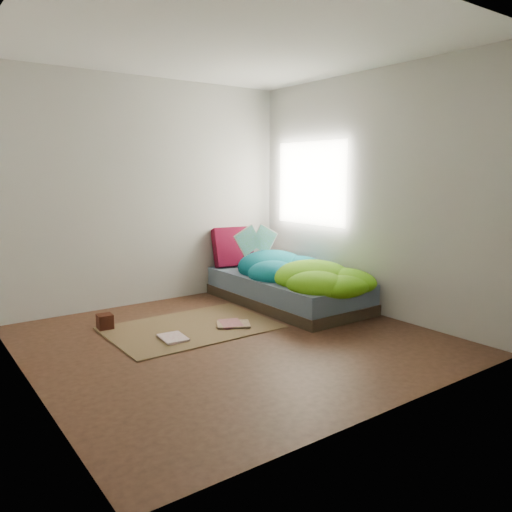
{
  "coord_description": "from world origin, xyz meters",
  "views": [
    {
      "loc": [
        -2.44,
        -3.7,
        1.54
      ],
      "look_at": [
        0.8,
        0.75,
        0.61
      ],
      "focal_mm": 35.0,
      "sensor_mm": 36.0,
      "label": 1
    }
  ],
  "objects_px": {
    "open_book": "(257,232)",
    "wooden_box": "(105,321)",
    "floor_book_a": "(162,340)",
    "floor_book_b": "(220,325)",
    "bed": "(287,290)",
    "pillow_magenta": "(233,247)"
  },
  "relations": [
    {
      "from": "open_book",
      "to": "wooden_box",
      "type": "height_order",
      "value": "open_book"
    },
    {
      "from": "wooden_box",
      "to": "floor_book_a",
      "type": "xyz_separation_m",
      "value": [
        0.29,
        -0.67,
        -0.06
      ]
    },
    {
      "from": "open_book",
      "to": "wooden_box",
      "type": "distance_m",
      "value": 2.11
    },
    {
      "from": "wooden_box",
      "to": "floor_book_a",
      "type": "height_order",
      "value": "wooden_box"
    },
    {
      "from": "floor_book_b",
      "to": "bed",
      "type": "bearing_deg",
      "value": 35.97
    },
    {
      "from": "pillow_magenta",
      "to": "floor_book_b",
      "type": "bearing_deg",
      "value": -117.53
    },
    {
      "from": "bed",
      "to": "floor_book_b",
      "type": "height_order",
      "value": "bed"
    },
    {
      "from": "pillow_magenta",
      "to": "floor_book_a",
      "type": "xyz_separation_m",
      "value": [
        -1.6,
        -1.24,
        -0.56
      ]
    },
    {
      "from": "bed",
      "to": "pillow_magenta",
      "type": "relative_size",
      "value": 4.03
    },
    {
      "from": "floor_book_b",
      "to": "floor_book_a",
      "type": "bearing_deg",
      "value": -153.86
    },
    {
      "from": "pillow_magenta",
      "to": "open_book",
      "type": "bearing_deg",
      "value": -68.66
    },
    {
      "from": "pillow_magenta",
      "to": "floor_book_a",
      "type": "height_order",
      "value": "pillow_magenta"
    },
    {
      "from": "floor_book_a",
      "to": "floor_book_b",
      "type": "xyz_separation_m",
      "value": [
        0.67,
        0.07,
        0.0
      ]
    },
    {
      "from": "open_book",
      "to": "floor_book_b",
      "type": "xyz_separation_m",
      "value": [
        -1.0,
        -0.76,
        -0.79
      ]
    },
    {
      "from": "wooden_box",
      "to": "floor_book_b",
      "type": "xyz_separation_m",
      "value": [
        0.96,
        -0.6,
        -0.06
      ]
    },
    {
      "from": "floor_book_a",
      "to": "floor_book_b",
      "type": "bearing_deg",
      "value": 11.52
    },
    {
      "from": "open_book",
      "to": "floor_book_a",
      "type": "distance_m",
      "value": 2.04
    },
    {
      "from": "bed",
      "to": "pillow_magenta",
      "type": "xyz_separation_m",
      "value": [
        -0.19,
        0.86,
        0.42
      ]
    },
    {
      "from": "open_book",
      "to": "floor_book_a",
      "type": "bearing_deg",
      "value": -145.1
    },
    {
      "from": "bed",
      "to": "floor_book_b",
      "type": "bearing_deg",
      "value": -164.23
    },
    {
      "from": "open_book",
      "to": "floor_book_b",
      "type": "relative_size",
      "value": 1.63
    },
    {
      "from": "pillow_magenta",
      "to": "bed",
      "type": "bearing_deg",
      "value": -66.75
    }
  ]
}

